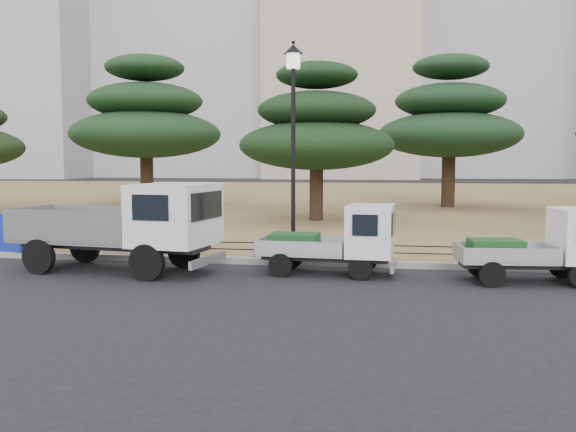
% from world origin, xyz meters
% --- Properties ---
extents(ground, '(220.00, 220.00, 0.00)m').
position_xyz_m(ground, '(0.00, 0.00, 0.00)').
color(ground, black).
extents(lawn, '(120.00, 56.00, 0.15)m').
position_xyz_m(lawn, '(0.00, 30.60, 0.07)').
color(lawn, olive).
rests_on(lawn, ground).
extents(curb, '(120.00, 0.25, 0.16)m').
position_xyz_m(curb, '(0.00, 2.60, 0.08)').
color(curb, gray).
rests_on(curb, ground).
extents(truck_large, '(5.04, 2.53, 2.11)m').
position_xyz_m(truck_large, '(-3.72, 1.00, 1.17)').
color(truck_large, black).
rests_on(truck_large, ground).
extents(truck_kei_front, '(3.15, 1.49, 1.63)m').
position_xyz_m(truck_kei_front, '(1.25, 1.44, 0.81)').
color(truck_kei_front, black).
rests_on(truck_kei_front, ground).
extents(truck_kei_rear, '(3.20, 1.59, 1.62)m').
position_xyz_m(truck_kei_rear, '(5.72, 1.18, 0.81)').
color(truck_kei_rear, black).
rests_on(truck_kei_rear, ground).
extents(street_lamp, '(0.48, 0.48, 5.40)m').
position_xyz_m(street_lamp, '(-0.01, 2.90, 3.80)').
color(street_lamp, black).
rests_on(street_lamp, lawn).
extents(pipe_fence, '(38.00, 0.04, 0.40)m').
position_xyz_m(pipe_fence, '(0.00, 2.75, 0.44)').
color(pipe_fence, black).
rests_on(pipe_fence, lawn).
extents(tarp_pile, '(1.70, 1.36, 1.03)m').
position_xyz_m(tarp_pile, '(-8.05, 3.12, 0.56)').
color(tarp_pile, '#1529A9').
rests_on(tarp_pile, lawn).
extents(pine_west_near, '(8.25, 8.25, 8.25)m').
position_xyz_m(pine_west_near, '(-11.08, 20.70, 4.91)').
color(pine_west_near, black).
rests_on(pine_west_near, lawn).
extents(pine_center_left, '(6.41, 6.41, 6.51)m').
position_xyz_m(pine_center_left, '(-0.66, 13.22, 3.91)').
color(pine_center_left, black).
rests_on(pine_center_left, lawn).
extents(pine_center_right, '(7.57, 7.57, 8.03)m').
position_xyz_m(pine_center_right, '(5.38, 21.92, 4.80)').
color(pine_center_right, black).
rests_on(pine_center_right, lawn).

